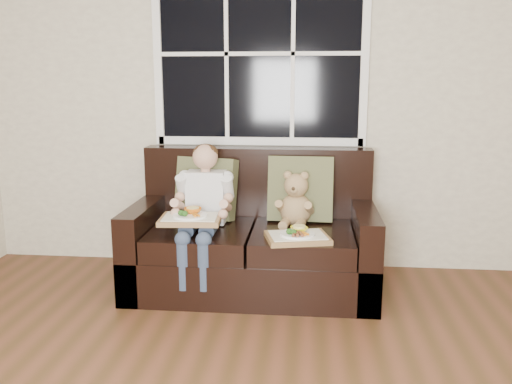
# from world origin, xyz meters

# --- Properties ---
(room_walls) EXTENTS (4.52, 5.02, 2.71)m
(room_walls) POSITION_xyz_m (0.00, 0.00, 1.59)
(room_walls) COLOR beige
(room_walls) RESTS_ON ground
(window_back) EXTENTS (1.62, 0.04, 1.37)m
(window_back) POSITION_xyz_m (-0.08, 2.48, 1.65)
(window_back) COLOR black
(window_back) RESTS_ON room_walls
(loveseat) EXTENTS (1.70, 0.92, 0.96)m
(loveseat) POSITION_xyz_m (-0.08, 2.02, 0.31)
(loveseat) COLOR black
(loveseat) RESTS_ON ground
(pillow_left) EXTENTS (0.49, 0.31, 0.46)m
(pillow_left) POSITION_xyz_m (-0.45, 2.17, 0.67)
(pillow_left) COLOR brown
(pillow_left) RESTS_ON loveseat
(pillow_right) EXTENTS (0.47, 0.22, 0.48)m
(pillow_right) POSITION_xyz_m (0.25, 2.17, 0.68)
(pillow_right) COLOR brown
(pillow_right) RESTS_ON loveseat
(child) EXTENTS (0.39, 0.60, 0.88)m
(child) POSITION_xyz_m (-0.41, 1.90, 0.65)
(child) COLOR silver
(child) RESTS_ON loveseat
(teddy_bear) EXTENTS (0.25, 0.31, 0.40)m
(teddy_bear) POSITION_xyz_m (0.22, 2.05, 0.61)
(teddy_bear) COLOR tan
(teddy_bear) RESTS_ON loveseat
(tray_left) EXTENTS (0.41, 0.33, 0.09)m
(tray_left) POSITION_xyz_m (-0.46, 1.69, 0.57)
(tray_left) COLOR olive
(tray_left) RESTS_ON child
(tray_right) EXTENTS (0.45, 0.38, 0.09)m
(tray_right) POSITION_xyz_m (0.24, 1.66, 0.48)
(tray_right) COLOR olive
(tray_right) RESTS_ON loveseat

